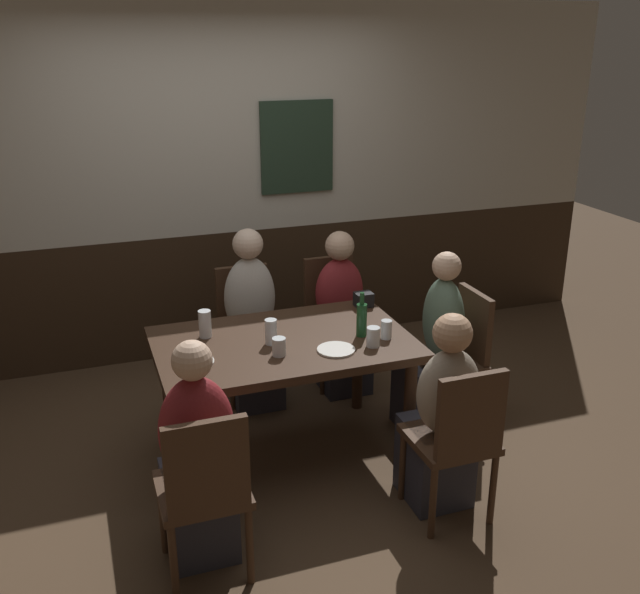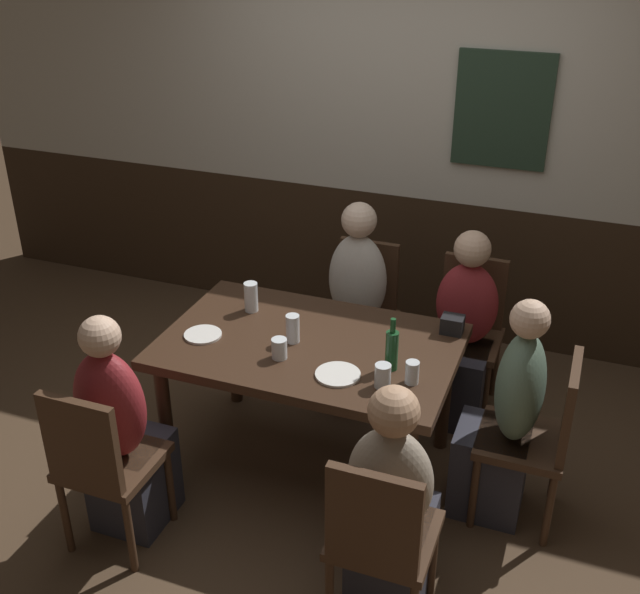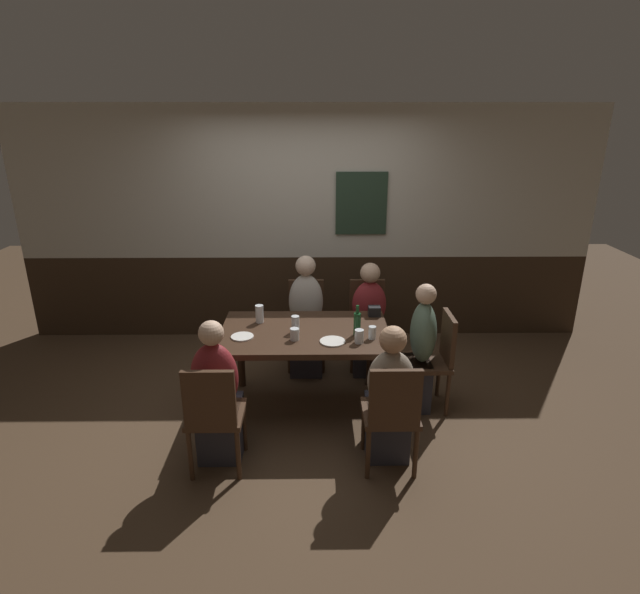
# 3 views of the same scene
# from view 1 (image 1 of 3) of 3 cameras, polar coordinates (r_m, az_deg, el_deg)

# --- Properties ---
(ground_plane) EXTENTS (12.00, 12.00, 0.00)m
(ground_plane) POSITION_cam_1_polar(r_m,az_deg,el_deg) (4.40, -2.77, -12.30)
(ground_plane) COLOR #4C3826
(wall_back) EXTENTS (6.40, 0.13, 2.60)m
(wall_back) POSITION_cam_1_polar(r_m,az_deg,el_deg) (5.41, -8.15, 8.78)
(wall_back) COLOR #332316
(wall_back) RESTS_ON ground_plane
(dining_table) EXTENTS (1.44, 0.92, 0.74)m
(dining_table) POSITION_cam_1_polar(r_m,az_deg,el_deg) (4.08, -2.92, -4.58)
(dining_table) COLOR #382316
(dining_table) RESTS_ON ground_plane
(chair_mid_far) EXTENTS (0.40, 0.40, 0.88)m
(chair_mid_far) POSITION_cam_1_polar(r_m,az_deg,el_deg) (4.92, -5.86, -2.14)
(chair_mid_far) COLOR #422B1C
(chair_mid_far) RESTS_ON ground_plane
(chair_left_near) EXTENTS (0.40, 0.40, 0.88)m
(chair_left_near) POSITION_cam_1_polar(r_m,az_deg,el_deg) (3.29, -9.18, -14.68)
(chair_left_near) COLOR #422B1C
(chair_left_near) RESTS_ON ground_plane
(chair_head_east) EXTENTS (0.40, 0.40, 0.88)m
(chair_head_east) POSITION_cam_1_polar(r_m,az_deg,el_deg) (4.57, 10.89, -4.25)
(chair_head_east) COLOR #422B1C
(chair_head_east) RESTS_ON ground_plane
(chair_right_near) EXTENTS (0.40, 0.40, 0.88)m
(chair_right_near) POSITION_cam_1_polar(r_m,az_deg,el_deg) (3.67, 10.90, -10.77)
(chair_right_near) COLOR #422B1C
(chair_right_near) RESTS_ON ground_plane
(chair_right_far) EXTENTS (0.40, 0.40, 0.88)m
(chair_right_far) POSITION_cam_1_polar(r_m,az_deg,el_deg) (5.09, 1.06, -1.23)
(chair_right_far) COLOR #422B1C
(chair_right_far) RESTS_ON ground_plane
(person_mid_far) EXTENTS (0.34, 0.37, 1.20)m
(person_mid_far) POSITION_cam_1_polar(r_m,az_deg,el_deg) (4.77, -5.39, -2.72)
(person_mid_far) COLOR #2D2D38
(person_mid_far) RESTS_ON ground_plane
(person_left_near) EXTENTS (0.34, 0.37, 1.15)m
(person_left_near) POSITION_cam_1_polar(r_m,az_deg,el_deg) (3.44, -9.69, -13.40)
(person_left_near) COLOR #2D2D38
(person_left_near) RESTS_ON ground_plane
(person_head_east) EXTENTS (0.37, 0.34, 1.16)m
(person_head_east) POSITION_cam_1_polar(r_m,az_deg,el_deg) (4.50, 9.08, -4.72)
(person_head_east) COLOR #2D2D38
(person_head_east) RESTS_ON ground_plane
(person_right_near) EXTENTS (0.34, 0.37, 1.10)m
(person_right_near) POSITION_cam_1_polar(r_m,az_deg,el_deg) (3.81, 9.62, -10.02)
(person_right_near) COLOR #2D2D38
(person_right_near) RESTS_ON ground_plane
(person_right_far) EXTENTS (0.34, 0.37, 1.12)m
(person_right_far) POSITION_cam_1_polar(r_m,az_deg,el_deg) (4.96, 1.72, -2.14)
(person_right_far) COLOR #2D2D38
(person_right_far) RESTS_ON ground_plane
(tumbler_short) EXTENTS (0.06, 0.06, 0.11)m
(tumbler_short) POSITION_cam_1_polar(r_m,az_deg,el_deg) (4.07, 5.30, -2.67)
(tumbler_short) COLOR silver
(tumbler_short) RESTS_ON dining_table
(pint_glass_amber) EXTENTS (0.07, 0.07, 0.11)m
(pint_glass_amber) POSITION_cam_1_polar(r_m,az_deg,el_deg) (3.96, 4.26, -3.28)
(pint_glass_amber) COLOR silver
(pint_glass_amber) RESTS_ON dining_table
(tumbler_water) EXTENTS (0.07, 0.07, 0.16)m
(tumbler_water) POSITION_cam_1_polar(r_m,az_deg,el_deg) (4.11, -9.14, -2.27)
(tumbler_water) COLOR silver
(tumbler_water) RESTS_ON dining_table
(pint_glass_stout) EXTENTS (0.07, 0.07, 0.14)m
(pint_glass_stout) POSITION_cam_1_polar(r_m,az_deg,el_deg) (3.98, -3.92, -2.84)
(pint_glass_stout) COLOR silver
(pint_glass_stout) RESTS_ON dining_table
(beer_glass_half) EXTENTS (0.07, 0.07, 0.10)m
(beer_glass_half) POSITION_cam_1_polar(r_m,az_deg,el_deg) (3.85, -3.28, -4.07)
(beer_glass_half) COLOR silver
(beer_glass_half) RESTS_ON dining_table
(beer_bottle_green) EXTENTS (0.06, 0.06, 0.26)m
(beer_bottle_green) POSITION_cam_1_polar(r_m,az_deg,el_deg) (4.07, 3.34, -1.75)
(beer_bottle_green) COLOR #194723
(beer_bottle_green) RESTS_ON dining_table
(plate_white_large) EXTENTS (0.21, 0.21, 0.01)m
(plate_white_large) POSITION_cam_1_polar(r_m,az_deg,el_deg) (3.91, 1.29, -4.22)
(plate_white_large) COLOR white
(plate_white_large) RESTS_ON dining_table
(plate_white_small) EXTENTS (0.19, 0.19, 0.01)m
(plate_white_small) POSITION_cam_1_polar(r_m,az_deg,el_deg) (3.83, -9.81, -5.12)
(plate_white_small) COLOR white
(plate_white_small) RESTS_ON dining_table
(condiment_caddy) EXTENTS (0.11, 0.09, 0.09)m
(condiment_caddy) POSITION_cam_1_polar(r_m,az_deg,el_deg) (4.52, 3.49, -0.20)
(condiment_caddy) COLOR black
(condiment_caddy) RESTS_ON dining_table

